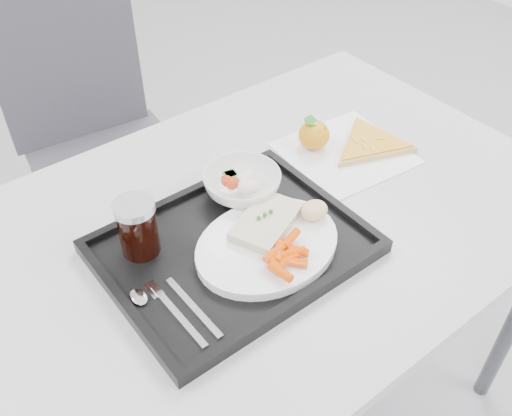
{
  "coord_description": "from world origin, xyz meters",
  "views": [
    {
      "loc": [
        -0.51,
        -0.33,
        1.5
      ],
      "look_at": [
        -0.02,
        0.31,
        0.77
      ],
      "focal_mm": 40.0,
      "sensor_mm": 36.0,
      "label": 1
    }
  ],
  "objects": [
    {
      "name": "cutlery",
      "position": [
        -0.27,
        0.21,
        0.77
      ],
      "size": [
        0.08,
        0.17,
        0.01
      ],
      "color": "silver",
      "rests_on": "tray"
    },
    {
      "name": "table",
      "position": [
        0.0,
        0.3,
        0.68
      ],
      "size": [
        1.2,
        0.8,
        0.75
      ],
      "color": "#BBBBBD",
      "rests_on": "ground"
    },
    {
      "name": "cola_glass",
      "position": [
        -0.24,
        0.35,
        0.82
      ],
      "size": [
        0.07,
        0.07,
        0.11
      ],
      "color": "black",
      "rests_on": "tray"
    },
    {
      "name": "salad_bowl",
      "position": [
        -0.01,
        0.36,
        0.79
      ],
      "size": [
        0.15,
        0.15,
        0.05
      ],
      "color": "white",
      "rests_on": "tray"
    },
    {
      "name": "fish_fillet",
      "position": [
        -0.04,
        0.25,
        0.79
      ],
      "size": [
        0.16,
        0.13,
        0.03
      ],
      "color": "beige",
      "rests_on": "dinner_plate"
    },
    {
      "name": "tray",
      "position": [
        -0.11,
        0.26,
        0.76
      ],
      "size": [
        0.45,
        0.35,
        0.03
      ],
      "color": "black",
      "rests_on": "table"
    },
    {
      "name": "tangerine",
      "position": [
        0.22,
        0.4,
        0.79
      ],
      "size": [
        0.09,
        0.09,
        0.07
      ],
      "color": "orange",
      "rests_on": "napkin"
    },
    {
      "name": "pizza_slice",
      "position": [
        0.32,
        0.33,
        0.76
      ],
      "size": [
        0.25,
        0.25,
        0.02
      ],
      "color": "tan",
      "rests_on": "napkin"
    },
    {
      "name": "salad_contents",
      "position": [
        -0.01,
        0.36,
        0.8
      ],
      "size": [
        0.07,
        0.08,
        0.03
      ],
      "color": "#B53010",
      "rests_on": "salad_bowl"
    },
    {
      "name": "bread_roll",
      "position": [
        0.04,
        0.21,
        0.8
      ],
      "size": [
        0.05,
        0.05,
        0.03
      ],
      "color": "beige",
      "rests_on": "dinner_plate"
    },
    {
      "name": "dinner_plate",
      "position": [
        -0.07,
        0.21,
        0.77
      ],
      "size": [
        0.27,
        0.27,
        0.02
      ],
      "color": "white",
      "rests_on": "tray"
    },
    {
      "name": "chair",
      "position": [
        -0.02,
        1.07,
        0.54
      ],
      "size": [
        0.46,
        0.46,
        0.93
      ],
      "color": "#3D3C44",
      "rests_on": "ground"
    },
    {
      "name": "napkin",
      "position": [
        0.26,
        0.35,
        0.75
      ],
      "size": [
        0.27,
        0.26,
        0.0
      ],
      "color": "white",
      "rests_on": "table"
    },
    {
      "name": "carrot_pile",
      "position": [
        -0.07,
        0.16,
        0.8
      ],
      "size": [
        0.1,
        0.09,
        0.02
      ],
      "color": "#E54702",
      "rests_on": "dinner_plate"
    }
  ]
}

